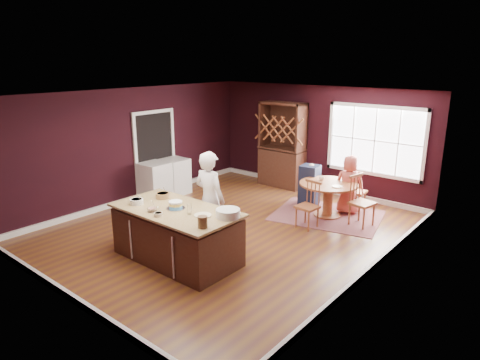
# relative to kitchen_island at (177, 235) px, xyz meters

# --- Properties ---
(room_shell) EXTENTS (7.00, 7.00, 7.00)m
(room_shell) POSITION_rel_kitchen_island_xyz_m (-0.20, 1.59, 0.91)
(room_shell) COLOR brown
(room_shell) RESTS_ON ground
(window) EXTENTS (2.36, 0.10, 1.66)m
(window) POSITION_rel_kitchen_island_xyz_m (1.30, 5.06, 1.06)
(window) COLOR white
(window) RESTS_ON room_shell
(doorway) EXTENTS (0.08, 1.26, 2.13)m
(doorway) POSITION_rel_kitchen_island_xyz_m (-3.17, 2.19, 0.59)
(doorway) COLOR white
(doorway) RESTS_ON room_shell
(kitchen_island) EXTENTS (2.23, 1.17, 0.92)m
(kitchen_island) POSITION_rel_kitchen_island_xyz_m (0.00, 0.00, 0.00)
(kitchen_island) COLOR #3E1B11
(kitchen_island) RESTS_ON ground
(dining_table) EXTENTS (1.26, 1.26, 0.75)m
(dining_table) POSITION_rel_kitchen_island_xyz_m (0.98, 3.53, 0.10)
(dining_table) COLOR brown
(dining_table) RESTS_ON ground
(baker) EXTENTS (0.66, 0.43, 1.79)m
(baker) POSITION_rel_kitchen_island_xyz_m (0.06, 0.77, 0.45)
(baker) COLOR silver
(baker) RESTS_ON ground
(layer_cake) EXTENTS (0.32, 0.32, 0.13)m
(layer_cake) POSITION_rel_kitchen_island_xyz_m (-0.01, 0.01, 0.55)
(layer_cake) COLOR white
(layer_cake) RESTS_ON kitchen_island
(bowl_blue) EXTENTS (0.23, 0.23, 0.09)m
(bowl_blue) POSITION_rel_kitchen_island_xyz_m (-0.71, -0.26, 0.53)
(bowl_blue) COLOR silver
(bowl_blue) RESTS_ON kitchen_island
(bowl_yellow) EXTENTS (0.25, 0.25, 0.09)m
(bowl_yellow) POSITION_rel_kitchen_island_xyz_m (-0.61, 0.25, 0.53)
(bowl_yellow) COLOR #9F7C3F
(bowl_yellow) RESTS_ON kitchen_island
(bowl_pink) EXTENTS (0.17, 0.17, 0.06)m
(bowl_pink) POSITION_rel_kitchen_island_xyz_m (-0.20, -0.33, 0.51)
(bowl_pink) COLOR silver
(bowl_pink) RESTS_ON kitchen_island
(bowl_olive) EXTENTS (0.14, 0.14, 0.05)m
(bowl_olive) POSITION_rel_kitchen_island_xyz_m (0.04, -0.40, 0.51)
(bowl_olive) COLOR beige
(bowl_olive) RESTS_ON kitchen_island
(drinking_glass) EXTENTS (0.08, 0.08, 0.17)m
(drinking_glass) POSITION_rel_kitchen_island_xyz_m (0.36, -0.02, 0.56)
(drinking_glass) COLOR white
(drinking_glass) RESTS_ON kitchen_island
(dinner_plate) EXTENTS (0.28, 0.28, 0.02)m
(dinner_plate) POSITION_rel_kitchen_island_xyz_m (0.58, 0.06, 0.49)
(dinner_plate) COLOR white
(dinner_plate) RESTS_ON kitchen_island
(white_tub) EXTENTS (0.39, 0.39, 0.13)m
(white_tub) POSITION_rel_kitchen_island_xyz_m (0.93, 0.27, 0.55)
(white_tub) COLOR white
(white_tub) RESTS_ON kitchen_island
(stoneware_crock) EXTENTS (0.15, 0.15, 0.18)m
(stoneware_crock) POSITION_rel_kitchen_island_xyz_m (0.92, -0.29, 0.57)
(stoneware_crock) COLOR #45351B
(stoneware_crock) RESTS_ON kitchen_island
(toy_figurine) EXTENTS (0.04, 0.04, 0.07)m
(toy_figurine) POSITION_rel_kitchen_island_xyz_m (0.78, -0.21, 0.52)
(toy_figurine) COLOR #FAAA04
(toy_figurine) RESTS_ON kitchen_island
(rug) EXTENTS (2.59, 2.20, 0.01)m
(rug) POSITION_rel_kitchen_island_xyz_m (0.98, 3.53, -0.43)
(rug) COLOR brown
(rug) RESTS_ON ground
(chair_east) EXTENTS (0.51, 0.52, 1.08)m
(chair_east) POSITION_rel_kitchen_island_xyz_m (1.79, 3.47, 0.10)
(chair_east) COLOR brown
(chair_east) RESTS_ON ground
(chair_south) EXTENTS (0.45, 0.43, 0.98)m
(chair_south) POSITION_rel_kitchen_island_xyz_m (0.98, 2.67, 0.05)
(chair_south) COLOR brown
(chair_south) RESTS_ON ground
(chair_north) EXTENTS (0.43, 0.41, 0.97)m
(chair_north) POSITION_rel_kitchen_island_xyz_m (1.29, 4.27, 0.05)
(chair_north) COLOR brown
(chair_north) RESTS_ON ground
(seated_woman) EXTENTS (0.76, 0.63, 1.32)m
(seated_woman) POSITION_rel_kitchen_island_xyz_m (1.23, 4.00, 0.22)
(seated_woman) COLOR #BC5248
(seated_woman) RESTS_ON ground
(high_chair) EXTENTS (0.46, 0.46, 1.00)m
(high_chair) POSITION_rel_kitchen_island_xyz_m (0.28, 3.91, 0.06)
(high_chair) COLOR #191C33
(high_chair) RESTS_ON ground
(toddler) EXTENTS (0.18, 0.14, 0.26)m
(toddler) POSITION_rel_kitchen_island_xyz_m (0.23, 3.88, 0.37)
(toddler) COLOR #8CA5BF
(toddler) RESTS_ON high_chair
(table_plate) EXTENTS (0.22, 0.22, 0.02)m
(table_plate) POSITION_rel_kitchen_island_xyz_m (1.24, 3.40, 0.32)
(table_plate) COLOR beige
(table_plate) RESTS_ON dining_table
(table_cup) EXTENTS (0.13, 0.13, 0.09)m
(table_cup) POSITION_rel_kitchen_island_xyz_m (0.74, 3.63, 0.36)
(table_cup) COLOR white
(table_cup) RESTS_ON dining_table
(hutch) EXTENTS (1.23, 0.51, 2.25)m
(hutch) POSITION_rel_kitchen_island_xyz_m (-1.12, 4.81, 0.69)
(hutch) COLOR black
(hutch) RESTS_ON ground
(washer) EXTENTS (0.63, 0.61, 0.92)m
(washer) POSITION_rel_kitchen_island_xyz_m (-2.84, 1.87, 0.02)
(washer) COLOR white
(washer) RESTS_ON ground
(dryer) EXTENTS (0.62, 0.60, 0.90)m
(dryer) POSITION_rel_kitchen_island_xyz_m (-2.84, 2.51, 0.01)
(dryer) COLOR white
(dryer) RESTS_ON ground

